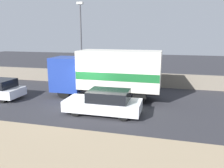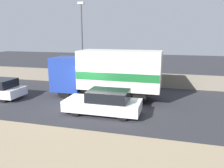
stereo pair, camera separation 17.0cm
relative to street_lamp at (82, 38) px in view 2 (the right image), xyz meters
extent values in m
plane|color=#2D2D33|center=(2.72, -5.96, -4.30)|extent=(80.00, 80.00, 0.00)
cube|color=#9E896B|center=(2.72, -12.88, -4.28)|extent=(60.00, 6.26, 0.04)
cube|color=gray|center=(2.72, 0.53, -3.67)|extent=(60.00, 0.35, 1.26)
cylinder|color=#4C4C51|center=(0.00, 0.00, -0.68)|extent=(0.14, 0.14, 7.23)
cube|color=beige|center=(0.00, 0.00, 3.08)|extent=(0.56, 0.28, 0.20)
cube|color=navy|center=(0.47, -3.92, -2.60)|extent=(2.25, 2.17, 2.55)
cube|color=black|center=(-0.64, -3.92, -2.09)|extent=(0.06, 1.84, 1.12)
cube|color=#2D2D33|center=(4.51, -3.92, -3.61)|extent=(5.84, 1.32, 0.25)
cube|color=silver|center=(4.51, -3.92, -2.12)|extent=(5.84, 2.40, 2.73)
cube|color=#19662D|center=(4.51, -3.92, -2.45)|extent=(5.81, 2.42, 0.55)
cylinder|color=black|center=(0.47, -4.83, -3.83)|extent=(0.95, 0.28, 0.95)
cylinder|color=black|center=(0.47, -3.00, -3.83)|extent=(0.95, 0.28, 0.95)
cylinder|color=black|center=(6.11, -4.83, -3.83)|extent=(0.95, 0.28, 0.95)
cylinder|color=black|center=(6.11, -3.00, -3.83)|extent=(0.95, 0.28, 0.95)
cylinder|color=black|center=(4.94, -4.83, -3.83)|extent=(0.95, 0.28, 0.95)
cylinder|color=black|center=(4.94, -3.00, -3.83)|extent=(0.95, 0.28, 0.95)
cube|color=silver|center=(4.21, -7.20, -3.77)|extent=(4.55, 1.89, 0.63)
cube|color=black|center=(4.58, -7.20, -3.15)|extent=(2.36, 1.74, 0.61)
cylinder|color=black|center=(2.80, -8.03, -4.01)|extent=(0.57, 0.20, 0.57)
cylinder|color=black|center=(2.80, -6.37, -4.01)|extent=(0.57, 0.20, 0.57)
cylinder|color=black|center=(5.62, -8.03, -4.01)|extent=(0.57, 0.20, 0.57)
cylinder|color=black|center=(5.62, -6.37, -4.01)|extent=(0.57, 0.20, 0.57)
cylinder|color=black|center=(-3.19, -6.92, -3.99)|extent=(0.61, 0.20, 0.61)
cylinder|color=black|center=(-3.19, -5.26, -3.99)|extent=(0.61, 0.20, 0.61)
camera|label=1|loc=(7.83, -19.12, 0.36)|focal=35.00mm
camera|label=2|loc=(7.99, -19.08, 0.36)|focal=35.00mm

